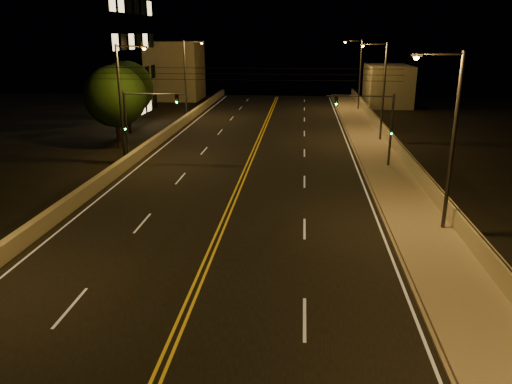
# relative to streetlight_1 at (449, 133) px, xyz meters

# --- Properties ---
(road) EXTENTS (18.00, 120.00, 0.02)m
(road) POSITION_rel_streetlight_1_xyz_m (-11.53, 0.32, -5.36)
(road) COLOR black
(road) RESTS_ON ground
(sidewalk) EXTENTS (3.60, 120.00, 0.30)m
(sidewalk) POSITION_rel_streetlight_1_xyz_m (-0.73, 0.32, -5.22)
(sidewalk) COLOR gray
(sidewalk) RESTS_ON ground
(curb) EXTENTS (0.14, 120.00, 0.15)m
(curb) POSITION_rel_streetlight_1_xyz_m (-2.60, 0.32, -5.30)
(curb) COLOR gray
(curb) RESTS_ON ground
(parapet_wall) EXTENTS (0.30, 120.00, 1.00)m
(parapet_wall) POSITION_rel_streetlight_1_xyz_m (0.92, 0.32, -4.57)
(parapet_wall) COLOR #A9A38D
(parapet_wall) RESTS_ON sidewalk
(jersey_barrier) EXTENTS (0.45, 120.00, 0.92)m
(jersey_barrier) POSITION_rel_streetlight_1_xyz_m (-20.92, 0.32, -4.91)
(jersey_barrier) COLOR #A9A38D
(jersey_barrier) RESTS_ON ground
(distant_building_right) EXTENTS (6.00, 10.00, 5.73)m
(distant_building_right) POSITION_rel_streetlight_1_xyz_m (4.97, 50.02, -2.50)
(distant_building_right) COLOR gray
(distant_building_right) RESTS_ON ground
(distant_building_left) EXTENTS (8.00, 8.00, 8.94)m
(distant_building_left) POSITION_rel_streetlight_1_xyz_m (-27.53, 54.13, -0.90)
(distant_building_left) COLOR gray
(distant_building_left) RESTS_ON ground
(parapet_rail) EXTENTS (0.06, 120.00, 0.06)m
(parapet_rail) POSITION_rel_streetlight_1_xyz_m (0.92, 0.32, -4.04)
(parapet_rail) COLOR black
(parapet_rail) RESTS_ON parapet_wall
(lane_markings) EXTENTS (17.32, 116.00, 0.00)m
(lane_markings) POSITION_rel_streetlight_1_xyz_m (-11.53, 0.25, -5.35)
(lane_markings) COLOR silver
(lane_markings) RESTS_ON road
(streetlight_1) EXTENTS (2.55, 0.28, 9.32)m
(streetlight_1) POSITION_rel_streetlight_1_xyz_m (0.00, 0.00, 0.00)
(streetlight_1) COLOR #2D2D33
(streetlight_1) RESTS_ON ground
(streetlight_2) EXTENTS (2.55, 0.28, 9.32)m
(streetlight_2) POSITION_rel_streetlight_1_xyz_m (0.00, 23.08, 0.00)
(streetlight_2) COLOR #2D2D33
(streetlight_2) RESTS_ON ground
(streetlight_3) EXTENTS (2.55, 0.28, 9.32)m
(streetlight_3) POSITION_rel_streetlight_1_xyz_m (0.00, 43.81, 0.00)
(streetlight_3) COLOR #2D2D33
(streetlight_3) RESTS_ON ground
(streetlight_5) EXTENTS (2.55, 0.28, 9.32)m
(streetlight_5) POSITION_rel_streetlight_1_xyz_m (-21.45, 13.28, 0.00)
(streetlight_5) COLOR #2D2D33
(streetlight_5) RESTS_ON ground
(streetlight_6) EXTENTS (2.55, 0.28, 9.32)m
(streetlight_6) POSITION_rel_streetlight_1_xyz_m (-21.45, 35.94, 0.00)
(streetlight_6) COLOR #2D2D33
(streetlight_6) RESTS_ON ground
(traffic_signal_right) EXTENTS (5.11, 0.31, 5.79)m
(traffic_signal_right) POSITION_rel_streetlight_1_xyz_m (-1.56, 13.02, -1.68)
(traffic_signal_right) COLOR #2D2D33
(traffic_signal_right) RESTS_ON ground
(traffic_signal_left) EXTENTS (5.11, 0.31, 5.79)m
(traffic_signal_left) POSITION_rel_streetlight_1_xyz_m (-20.29, 13.02, -1.68)
(traffic_signal_left) COLOR #2D2D33
(traffic_signal_left) RESTS_ON ground
(overhead_wires) EXTENTS (22.00, 0.03, 0.83)m
(overhead_wires) POSITION_rel_streetlight_1_xyz_m (-11.53, 9.82, 2.03)
(overhead_wires) COLOR black
(tree_0) EXTENTS (5.50, 5.50, 7.46)m
(tree_0) POSITION_rel_streetlight_1_xyz_m (-24.04, 18.35, -0.67)
(tree_0) COLOR black
(tree_0) RESTS_ON ground
(tree_1) EXTENTS (5.49, 5.49, 7.44)m
(tree_1) POSITION_rel_streetlight_1_xyz_m (-25.57, 25.84, -0.69)
(tree_1) COLOR black
(tree_1) RESTS_ON ground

